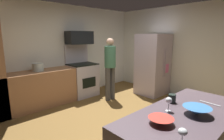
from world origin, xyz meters
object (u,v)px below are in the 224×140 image
Objects in this scene: mixing_bowl_large at (197,111)px; stock_pot at (38,67)px; wine_glass_near at (183,133)px; wine_glass_mid at (169,101)px; mug_coffee at (172,98)px; refrigerator at (153,64)px; person_cook at (110,66)px; mixing_bowl_small at (161,121)px; microwave at (79,38)px; oven_range at (82,78)px.

stock_pot is (-0.35, 3.58, 0.05)m from mixing_bowl_large.
wine_glass_near is 0.55× the size of stock_pot.
mug_coffee is (0.28, 0.10, -0.07)m from wine_glass_mid.
mug_coffee is at bearing 32.69° from wine_glass_near.
refrigerator reaches higher than person_cook.
stock_pot is (0.10, 3.42, 0.07)m from mixing_bowl_small.
microwave is at bearing 76.17° from mixing_bowl_large.
stock_pot reaches higher than wine_glass_mid.
refrigerator reaches higher than mixing_bowl_large.
refrigerator is 3.18m from stock_pot.
microwave reaches higher than mug_coffee.
mixing_bowl_large is 2.05× the size of wine_glass_near.
wine_glass_mid is 0.30m from mug_coffee.
refrigerator is 1.39m from person_cook.
refrigerator is at bearing -40.13° from microwave.
microwave is 5.15× the size of wine_glass_near.
oven_range is at bearing 72.52° from wine_glass_mid.
person_cook is 2.84m from wine_glass_mid.
refrigerator is at bearing 37.05° from wine_glass_near.
oven_range is 2.03× the size of microwave.
wine_glass_near reaches higher than mixing_bowl_small.
stock_pot is at bearing -176.34° from microwave.
person_cook reaches higher than stock_pot.
wine_glass_mid is 3.33m from stock_pot.
microwave reaches higher than wine_glass_mid.
refrigerator is at bearing 36.81° from wine_glass_mid.
microwave is 3.84m from mixing_bowl_large.
microwave is 4.47× the size of wine_glass_mid.
stock_pot is at bearing 152.00° from person_cook.
microwave is at bearing 72.93° from wine_glass_mid.
wine_glass_mid is (-1.05, -3.41, -0.66)m from microwave.
person_cook is 10.17× the size of wine_glass_mid.
person_cook is at bearing 65.04° from mug_coffee.
microwave is 1.23m from person_cook.
mixing_bowl_large is 1.20× the size of mixing_bowl_small.
mixing_bowl_small is at bearing -163.09° from wine_glass_mid.
wine_glass_near is (-0.18, -0.30, 0.08)m from mixing_bowl_small.
wine_glass_near reaches higher than mug_coffee.
refrigerator is at bearing -24.31° from stock_pot.
mixing_bowl_large is at bearing -59.96° from wine_glass_mid.
oven_range is at bearing -90.00° from microwave.
mug_coffee is 0.42× the size of stock_pot.
microwave is at bearing 3.66° from stock_pot.
person_cook is at bearing -69.93° from microwave.
wine_glass_mid is at bearing -143.19° from refrigerator.
wine_glass_mid is (-1.38, -2.48, 0.08)m from person_cook.
refrigerator is 1.07× the size of person_cook.
microwave reaches higher than mixing_bowl_large.
mixing_bowl_large is (-0.90, -3.66, -0.74)m from microwave.
microwave reaches higher than oven_range.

